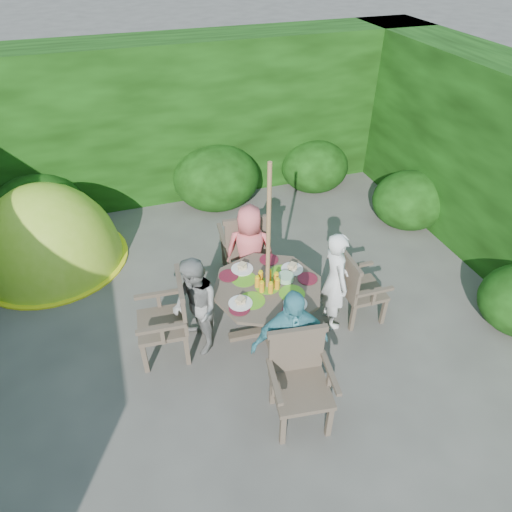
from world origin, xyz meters
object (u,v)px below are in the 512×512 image
object	(u,v)px
garden_chair_back	(244,244)
child_front	(290,344)
garden_chair_front	(299,378)
child_right	(335,280)
garden_chair_left	(169,318)
child_back	(250,251)
child_left	(196,307)
parasol_pole	(268,259)
garden_chair_right	(357,287)
patio_table	(268,294)
dome_tent	(56,261)

from	to	relation	value
garden_chair_back	child_front	size ratio (longest dim) A/B	0.76
garden_chair_front	child_right	world-z (taller)	child_right
garden_chair_left	garden_chair_back	bearing A→B (deg)	135.96
garden_chair_left	child_back	bearing A→B (deg)	127.15
garden_chair_left	child_left	world-z (taller)	child_left
child_left	garden_chair_left	bearing A→B (deg)	-102.34
parasol_pole	child_front	world-z (taller)	parasol_pole
garden_chair_right	child_front	bearing A→B (deg)	123.66
garden_chair_right	child_back	world-z (taller)	child_back
child_left	child_back	bearing A→B (deg)	122.39
garden_chair_right	garden_chair_front	size ratio (longest dim) A/B	0.92
garden_chair_left	patio_table	bearing A→B (deg)	91.05
parasol_pole	garden_chair_right	world-z (taller)	parasol_pole
parasol_pole	garden_chair_left	size ratio (longest dim) A/B	2.27
garden_chair_front	child_back	bearing A→B (deg)	94.13
patio_table	garden_chair_front	size ratio (longest dim) A/B	1.38
garden_chair_left	child_right	world-z (taller)	child_right
child_right	dome_tent	bearing A→B (deg)	56.71
parasol_pole	child_left	xyz separation A→B (m)	(-0.80, 0.05, -0.50)
garden_chair_right	child_back	bearing A→B (deg)	51.70
parasol_pole	garden_chair_left	xyz separation A→B (m)	(-1.09, 0.07, -0.58)
parasol_pole	child_right	world-z (taller)	parasol_pole
dome_tent	child_right	bearing A→B (deg)	-51.96
garden_chair_front	parasol_pole	bearing A→B (deg)	94.26
garden_chair_left	garden_chair_front	world-z (taller)	garden_chair_left
garden_chair_right	child_back	size ratio (longest dim) A/B	0.70
child_right	garden_chair_left	bearing A→B (deg)	88.58
garden_chair_back	child_left	bearing A→B (deg)	55.29
child_right	dome_tent	distance (m)	3.99
garden_chair_right	child_right	distance (m)	0.34
garden_chair_right	patio_table	bearing A→B (deg)	87.57
garden_chair_right	dome_tent	bearing A→B (deg)	58.09
child_right	child_back	world-z (taller)	child_right
garden_chair_back	child_right	world-z (taller)	child_right
parasol_pole	child_back	distance (m)	0.93
garden_chair_right	garden_chair_back	xyz separation A→B (m)	(-1.03, 1.16, 0.06)
child_front	garden_chair_front	bearing A→B (deg)	-87.06
child_right	garden_chair_right	bearing A→B (deg)	-92.03
patio_table	parasol_pole	bearing A→B (deg)	-170.78
patio_table	child_back	distance (m)	0.80
child_back	parasol_pole	bearing A→B (deg)	107.09
patio_table	child_back	size ratio (longest dim) A/B	1.06
patio_table	child_right	size ratio (longest dim) A/B	1.04
patio_table	dome_tent	size ratio (longest dim) A/B	0.56
garden_chair_left	child_back	distance (m)	1.36
garden_chair_front	child_back	world-z (taller)	child_back
child_left	child_front	size ratio (longest dim) A/B	0.91
garden_chair_back	garden_chair_front	world-z (taller)	garden_chair_back
patio_table	child_left	xyz separation A→B (m)	(-0.80, 0.05, -0.01)
dome_tent	garden_chair_back	bearing A→B (deg)	-41.31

